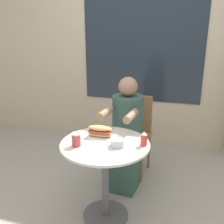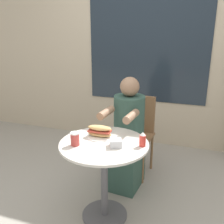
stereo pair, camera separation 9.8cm
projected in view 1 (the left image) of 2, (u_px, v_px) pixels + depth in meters
name	position (u px, v px, depth m)	size (l,w,h in m)	color
ground_plane	(106.00, 215.00, 2.33)	(8.00, 8.00, 0.00)	gray
storefront_wall	(144.00, 42.00, 3.44)	(8.00, 0.09, 2.80)	#B7A88E
cafe_table	(105.00, 164.00, 2.16)	(0.72, 0.72, 0.71)	beige
diner_chair	(134.00, 127.00, 2.94)	(0.41, 0.41, 0.87)	brown
seated_diner	(126.00, 140.00, 2.64)	(0.35, 0.56, 1.15)	#2D4C42
sandwich_on_plate	(100.00, 132.00, 2.20)	(0.22, 0.22, 0.10)	white
drink_cup	(76.00, 140.00, 2.04)	(0.07, 0.07, 0.11)	#B73D38
napkin_box	(117.00, 143.00, 2.04)	(0.12, 0.12, 0.06)	silver
condiment_bottle	(144.00, 139.00, 2.04)	(0.05, 0.05, 0.12)	red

